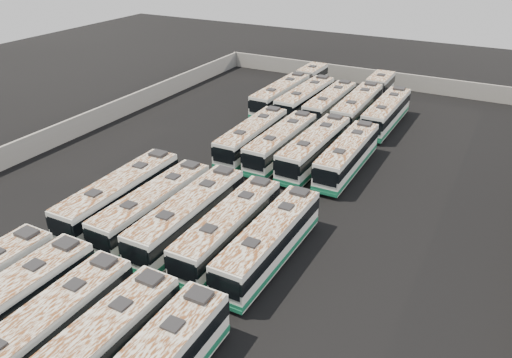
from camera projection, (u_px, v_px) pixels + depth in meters
name	position (u px, v px, depth m)	size (l,w,h in m)	color
ground	(247.00, 195.00, 42.04)	(140.00, 140.00, 0.00)	black
perimeter_wall	(247.00, 183.00, 41.54)	(45.20, 73.20, 2.20)	gray
bus_front_left	(1.00, 311.00, 26.99)	(2.55, 11.69, 3.29)	silver
bus_front_center	(43.00, 334.00, 25.57)	(2.55, 11.44, 3.21)	silver
bus_front_right	(88.00, 358.00, 24.14)	(2.61, 11.63, 3.27)	silver
bus_midfront_far_left	(120.00, 195.00, 38.44)	(2.72, 11.96, 3.36)	silver
bus_midfront_left	(154.00, 206.00, 37.06)	(2.59, 11.45, 3.22)	silver
bus_midfront_center	(189.00, 216.00, 35.75)	(2.56, 11.80, 3.32)	silver
bus_midfront_right	(229.00, 228.00, 34.42)	(2.52, 11.41, 3.21)	silver
bus_midfront_far_right	(269.00, 241.00, 33.00)	(2.48, 11.43, 3.22)	silver
bus_midback_left	(252.00, 137.00, 49.07)	(2.65, 11.45, 3.21)	silver
bus_midback_center	(281.00, 143.00, 47.78)	(2.51, 11.45, 3.22)	silver
bus_midback_right	(314.00, 148.00, 46.45)	(2.73, 11.94, 3.35)	silver
bus_midback_far_right	(347.00, 155.00, 45.20)	(2.46, 11.42, 3.22)	silver
bus_back_far_left	(292.00, 89.00, 63.12)	(2.69, 18.23, 3.30)	silver
bus_back_left	(305.00, 99.00, 59.27)	(2.79, 11.98, 3.36)	silver
bus_back_center	(330.00, 104.00, 57.94)	(2.45, 11.38, 3.20)	silver
bus_back_right	(365.00, 100.00, 59.12)	(2.77, 18.41, 3.33)	silver
bus_back_far_right	(386.00, 113.00, 55.27)	(2.53, 11.60, 3.26)	silver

